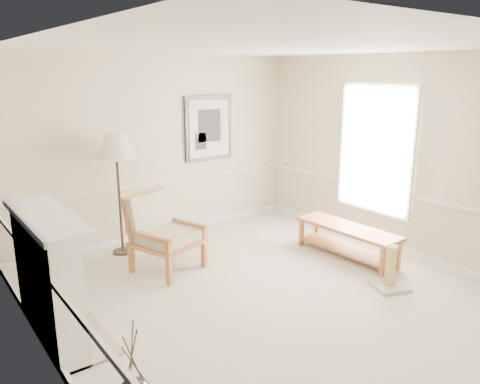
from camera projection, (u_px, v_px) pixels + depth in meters
The scene contains 7 objects.
ground at pixel (267, 294), 5.71m from camera, with size 5.50×5.50×0.00m, color silver.
room at pixel (274, 141), 5.39m from camera, with size 5.04×5.54×2.92m.
fireplace at pixel (49, 278), 4.66m from camera, with size 0.64×1.64×1.31m.
armchair at pixel (161, 229), 6.37m from camera, with size 1.01×1.05×1.05m.
floor_lamp at pixel (116, 149), 6.64m from camera, with size 0.70×0.70×1.80m.
bench at pixel (347, 237), 6.81m from camera, with size 0.55×1.63×0.46m.
scratching_post at pixel (390, 275), 5.84m from camera, with size 0.51×0.51×0.57m.
Camera 1 is at (-3.38, -3.99, 2.65)m, focal length 35.00 mm.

